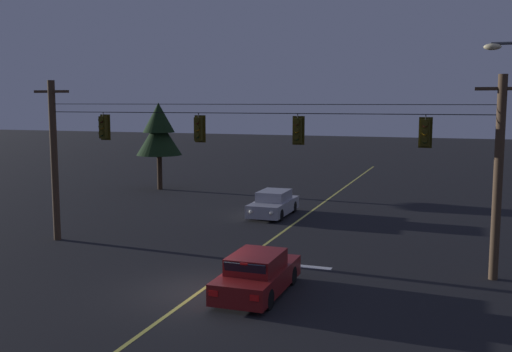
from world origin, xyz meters
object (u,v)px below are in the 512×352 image
Objects in this scene: traffic_light_right_inner at (425,133)px; car_waiting_near_lane at (257,275)px; tree_verge_far at (159,132)px; traffic_light_leftmost at (103,127)px; traffic_light_centre at (297,131)px; traffic_light_left_inner at (199,129)px; car_oncoming_lead at (274,204)px.

traffic_light_right_inner is 7.97m from car_waiting_near_lane.
traffic_light_leftmost is at bearing -69.77° from tree_verge_far.
traffic_light_centre is 4.77m from traffic_light_right_inner.
traffic_light_right_inner is 0.20× the size of tree_verge_far.
tree_verge_far reaches higher than traffic_light_leftmost.
traffic_light_right_inner is (13.50, 0.00, 0.00)m from traffic_light_leftmost.
traffic_light_right_inner reaches higher than car_waiting_near_lane.
traffic_light_left_inner is 1.00× the size of traffic_light_right_inner.
car_oncoming_lead is at bearing 112.94° from traffic_light_centre.
traffic_light_left_inner is at bearing 180.00° from traffic_light_right_inner.
car_waiting_near_lane is at bearing -74.75° from car_oncoming_lead.
traffic_light_centre is 0.28× the size of car_oncoming_lead.
car_waiting_near_lane is 0.69× the size of tree_verge_far.
traffic_light_leftmost is at bearing 180.00° from traffic_light_right_inner.
traffic_light_centre and traffic_light_right_inner have the same top height.
traffic_light_centre reaches higher than car_oncoming_lead.
car_waiting_near_lane is 13.61m from car_oncoming_lead.
traffic_light_right_inner is 0.28× the size of car_oncoming_lead.
traffic_light_centre is 0.28× the size of car_waiting_near_lane.
traffic_light_right_inner is 0.28× the size of car_waiting_near_lane.
traffic_light_right_inner is 24.81m from tree_verge_far.
tree_verge_far is (-19.25, 15.61, -1.04)m from traffic_light_right_inner.
traffic_light_left_inner and traffic_light_centre have the same top height.
traffic_light_right_inner reaches higher than car_oncoming_lead.
tree_verge_far is (-10.29, 15.61, -1.04)m from traffic_light_left_inner.
traffic_light_leftmost is 16.67m from tree_verge_far.
tree_verge_far is (-10.74, 6.76, 3.52)m from car_oncoming_lead.
traffic_light_centre is 10.63m from car_oncoming_lead.
traffic_light_centre is at bearing -67.06° from car_oncoming_lead.
traffic_light_centre is at bearing 0.00° from traffic_light_left_inner.
traffic_light_right_inner is at bearing 40.99° from car_waiting_near_lane.
traffic_light_right_inner is at bearing -46.11° from car_oncoming_lead.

